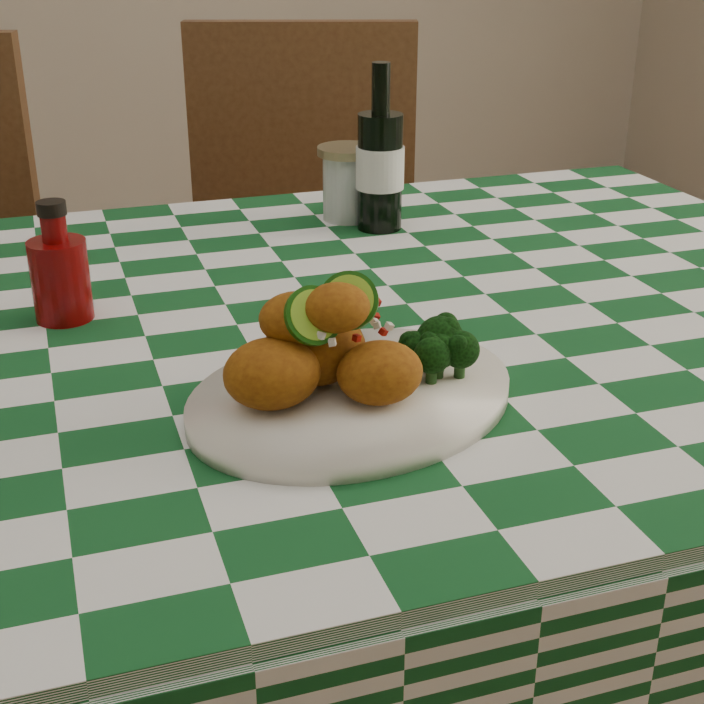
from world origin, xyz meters
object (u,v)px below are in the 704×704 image
object	(u,v)px
ketchup_bottle	(58,261)
mason_jar	(348,183)
dining_table	(252,605)
beer_bottle	(380,148)
fried_chicken_pile	(333,338)
plate	(352,396)
wooden_chair_right	(301,300)

from	to	relation	value
ketchup_bottle	mason_jar	size ratio (longest dim) A/B	1.26
dining_table	beer_bottle	world-z (taller)	beer_bottle
beer_bottle	fried_chicken_pile	bearing A→B (deg)	-113.97
ketchup_bottle	mason_jar	distance (m)	0.51
plate	wooden_chair_right	world-z (taller)	wooden_chair_right
dining_table	mason_jar	xyz separation A→B (m)	(0.25, 0.35, 0.45)
fried_chicken_pile	ketchup_bottle	xyz separation A→B (m)	(-0.23, 0.31, -0.00)
fried_chicken_pile	dining_table	bearing A→B (deg)	101.04
ketchup_bottle	beer_bottle	world-z (taller)	beer_bottle
dining_table	fried_chicken_pile	bearing A→B (deg)	-78.96
plate	wooden_chair_right	distance (m)	1.03
dining_table	plate	bearing A→B (deg)	-74.69
ketchup_bottle	beer_bottle	size ratio (longest dim) A/B	0.58
dining_table	wooden_chair_right	distance (m)	0.80
dining_table	ketchup_bottle	distance (m)	0.50
dining_table	beer_bottle	size ratio (longest dim) A/B	7.04
wooden_chair_right	beer_bottle	bearing A→B (deg)	-72.13
mason_jar	dining_table	bearing A→B (deg)	-124.85
beer_bottle	wooden_chair_right	bearing A→B (deg)	90.09
dining_table	mason_jar	size ratio (longest dim) A/B	15.19
fried_chicken_pile	plate	bearing A→B (deg)	0.00
ketchup_bottle	wooden_chair_right	bearing A→B (deg)	55.32
dining_table	ketchup_bottle	size ratio (longest dim) A/B	12.08
fried_chicken_pile	mason_jar	bearing A→B (deg)	70.78
plate	fried_chicken_pile	distance (m)	0.06
dining_table	ketchup_bottle	xyz separation A→B (m)	(-0.18, 0.08, 0.46)
mason_jar	beer_bottle	xyz separation A→B (m)	(0.03, -0.06, 0.06)
plate	ketchup_bottle	size ratio (longest dim) A/B	2.39
mason_jar	wooden_chair_right	distance (m)	0.51
plate	ketchup_bottle	distance (m)	0.40
plate	ketchup_bottle	bearing A→B (deg)	128.54
mason_jar	fried_chicken_pile	bearing A→B (deg)	-109.22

